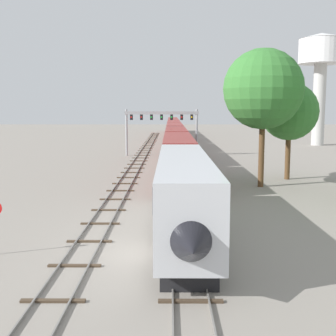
{
  "coord_description": "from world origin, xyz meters",
  "views": [
    {
      "loc": [
        1.18,
        -22.74,
        7.64
      ],
      "look_at": [
        1.0,
        12.0,
        3.0
      ],
      "focal_mm": 47.28,
      "sensor_mm": 36.0,
      "label": 1
    }
  ],
  "objects_px": {
    "passenger_train": "(175,135)",
    "signal_gantry": "(162,121)",
    "trackside_tree_right": "(263,89)",
    "trackside_tree_mid": "(289,112)",
    "water_tower": "(321,59)"
  },
  "relations": [
    {
      "from": "signal_gantry",
      "to": "trackside_tree_right",
      "type": "distance_m",
      "value": 31.26
    },
    {
      "from": "passenger_train",
      "to": "signal_gantry",
      "type": "xyz_separation_m",
      "value": [
        -2.25,
        -14.04,
        3.04
      ]
    },
    {
      "from": "water_tower",
      "to": "trackside_tree_mid",
      "type": "relative_size",
      "value": 2.21
    },
    {
      "from": "trackside_tree_mid",
      "to": "water_tower",
      "type": "bearing_deg",
      "value": 68.16
    },
    {
      "from": "signal_gantry",
      "to": "trackside_tree_mid",
      "type": "height_order",
      "value": "trackside_tree_mid"
    },
    {
      "from": "passenger_train",
      "to": "signal_gantry",
      "type": "height_order",
      "value": "signal_gantry"
    },
    {
      "from": "passenger_train",
      "to": "trackside_tree_mid",
      "type": "relative_size",
      "value": 13.34
    },
    {
      "from": "water_tower",
      "to": "signal_gantry",
      "type": "bearing_deg",
      "value": -146.55
    },
    {
      "from": "water_tower",
      "to": "trackside_tree_right",
      "type": "bearing_deg",
      "value": -113.72
    },
    {
      "from": "passenger_train",
      "to": "signal_gantry",
      "type": "distance_m",
      "value": 14.54
    },
    {
      "from": "water_tower",
      "to": "trackside_tree_mid",
      "type": "bearing_deg",
      "value": -111.84
    },
    {
      "from": "signal_gantry",
      "to": "trackside_tree_right",
      "type": "xyz_separation_m",
      "value": [
        10.4,
        -29.23,
        3.87
      ]
    },
    {
      "from": "trackside_tree_mid",
      "to": "trackside_tree_right",
      "type": "xyz_separation_m",
      "value": [
        -3.86,
        -4.75,
        2.17
      ]
    },
    {
      "from": "signal_gantry",
      "to": "water_tower",
      "type": "bearing_deg",
      "value": 33.45
    },
    {
      "from": "signal_gantry",
      "to": "trackside_tree_right",
      "type": "relative_size",
      "value": 0.9
    }
  ]
}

